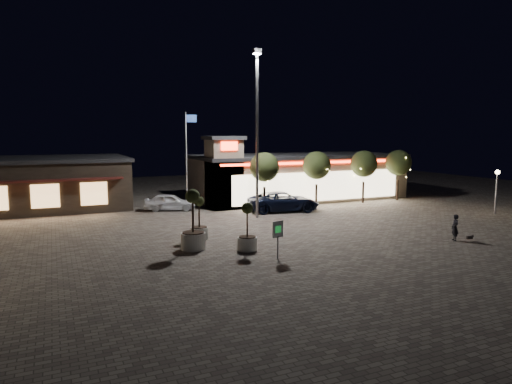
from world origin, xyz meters
name	(u,v)px	position (x,y,z in m)	size (l,w,h in m)	color
ground	(282,244)	(0.00, 0.00, 0.00)	(90.00, 90.00, 0.00)	#72685C
retail_building	(295,176)	(9.51, 15.82, 2.21)	(20.40, 8.40, 6.10)	gray
restaurant_building	(26,183)	(-14.00, 19.97, 2.16)	(16.40, 11.00, 4.30)	#382D23
floodlight_pole	(257,124)	(2.00, 8.00, 7.02)	(0.60, 0.40, 12.38)	gray
flagpole	(187,153)	(-1.90, 13.00, 4.74)	(0.95, 0.10, 8.00)	white
lamp_post_east	(497,183)	(20.00, 2.00, 2.46)	(0.36, 0.36, 3.48)	gray
string_tree_a	(264,167)	(4.00, 11.00, 3.56)	(2.42, 2.42, 4.79)	#332319
string_tree_b	(317,166)	(9.00, 11.00, 3.56)	(2.42, 2.42, 4.79)	#332319
string_tree_c	(364,164)	(14.00, 11.00, 3.56)	(2.42, 2.42, 4.79)	#332319
string_tree_d	(398,163)	(18.00, 11.00, 3.56)	(2.42, 2.42, 4.79)	#332319
pickup_truck	(284,201)	(5.19, 9.82, 0.81)	(2.68, 5.81, 1.61)	black
white_sedan	(170,202)	(-3.19, 14.00, 0.71)	(1.67, 4.15, 1.41)	silver
pedestrian	(455,228)	(9.64, -3.50, 0.79)	(0.57, 0.38, 1.57)	black
dog	(470,237)	(10.41, -3.98, 0.26)	(0.49, 0.21, 0.26)	#59514C
planter_left	(193,231)	(-5.04, 0.87, 1.03)	(1.36, 1.36, 3.33)	silver
planter_mid	(247,235)	(-2.41, -0.53, 0.81)	(1.07, 1.07, 2.62)	silver
planter_right	(199,226)	(-4.02, 3.05, 0.81)	(1.06, 1.06, 2.61)	silver
valet_sign	(278,232)	(-1.68, -2.73, 1.36)	(0.64, 0.18, 1.94)	gray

